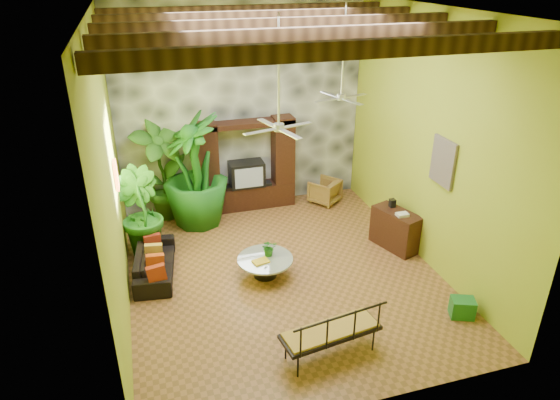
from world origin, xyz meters
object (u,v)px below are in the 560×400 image
object	(u,v)px
entertainment_center	(246,172)
tall_plant_a	(161,170)
coffee_table	(265,264)
ceiling_fan_back	(342,87)
tall_plant_c	(195,171)
ceiling_fan_front	(279,115)
wicker_armchair	(325,191)
green_bin	(462,308)
sofa	(155,262)
tall_plant_b	(139,213)
side_console	(395,229)
iron_bench	(333,331)

from	to	relation	value
entertainment_center	tall_plant_a	size ratio (longest dim) A/B	0.95
entertainment_center	coffee_table	size ratio (longest dim) A/B	2.17
ceiling_fan_back	tall_plant_c	xyz separation A→B (m)	(-2.91, 1.44, -2.06)
tall_plant_a	coffee_table	world-z (taller)	tall_plant_a
tall_plant_a	tall_plant_c	xyz separation A→B (m)	(0.74, -0.48, 0.07)
entertainment_center	ceiling_fan_back	world-z (taller)	ceiling_fan_back
ceiling_fan_front	wicker_armchair	bearing A→B (deg)	55.83
ceiling_fan_front	entertainment_center	bearing A→B (deg)	86.76
tall_plant_c	green_bin	distance (m)	6.37
tall_plant_a	green_bin	size ratio (longest dim) A/B	6.26
entertainment_center	ceiling_fan_front	bearing A→B (deg)	-93.24
ceiling_fan_front	sofa	world-z (taller)	ceiling_fan_front
wicker_armchair	tall_plant_b	xyz separation A→B (m)	(-4.64, -1.24, 0.64)
entertainment_center	coffee_table	distance (m)	3.22
entertainment_center	wicker_armchair	bearing A→B (deg)	-8.63
side_console	ceiling_fan_back	bearing A→B (deg)	119.74
ceiling_fan_back	coffee_table	bearing A→B (deg)	-148.84
iron_bench	tall_plant_c	bearing A→B (deg)	96.33
entertainment_center	iron_bench	world-z (taller)	entertainment_center
wicker_armchair	green_bin	bearing A→B (deg)	60.07
coffee_table	side_console	world-z (taller)	side_console
iron_bench	sofa	bearing A→B (deg)	119.42
side_console	entertainment_center	bearing A→B (deg)	113.74
tall_plant_c	coffee_table	size ratio (longest dim) A/B	2.42
entertainment_center	sofa	xyz separation A→B (m)	(-2.46, -2.42, -0.70)
coffee_table	ceiling_fan_front	bearing A→B (deg)	-68.61
sofa	coffee_table	size ratio (longest dim) A/B	1.65
tall_plant_a	side_console	size ratio (longest dim) A/B	2.35
sofa	entertainment_center	bearing A→B (deg)	-37.96
ceiling_fan_front	ceiling_fan_back	world-z (taller)	same
coffee_table	green_bin	bearing A→B (deg)	-36.36
wicker_armchair	iron_bench	size ratio (longest dim) A/B	0.42
wicker_armchair	side_console	world-z (taller)	side_console
tall_plant_a	ceiling_fan_back	bearing A→B (deg)	-27.85
ceiling_fan_back	tall_plant_c	bearing A→B (deg)	153.62
tall_plant_a	green_bin	xyz separation A→B (m)	(4.70, -5.33, -1.09)
ceiling_fan_back	iron_bench	distance (m)	4.94
entertainment_center	tall_plant_b	size ratio (longest dim) A/B	1.25
tall_plant_b	green_bin	size ratio (longest dim) A/B	4.73
sofa	tall_plant_a	xyz separation A→B (m)	(0.41, 2.41, 1.00)
wicker_armchair	side_console	xyz separation A→B (m)	(0.66, -2.55, 0.12)
sofa	tall_plant_c	bearing A→B (deg)	-23.29
ceiling_fan_front	ceiling_fan_back	distance (m)	2.41
tall_plant_b	tall_plant_c	world-z (taller)	tall_plant_c
tall_plant_c	side_console	bearing A→B (deg)	-30.79
sofa	tall_plant_a	bearing A→B (deg)	-2.17
coffee_table	side_console	xyz separation A→B (m)	(3.01, 0.27, 0.18)
wicker_armchair	ceiling_fan_front	bearing A→B (deg)	18.49
tall_plant_b	side_console	world-z (taller)	tall_plant_b
tall_plant_a	coffee_table	bearing A→B (deg)	-61.56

